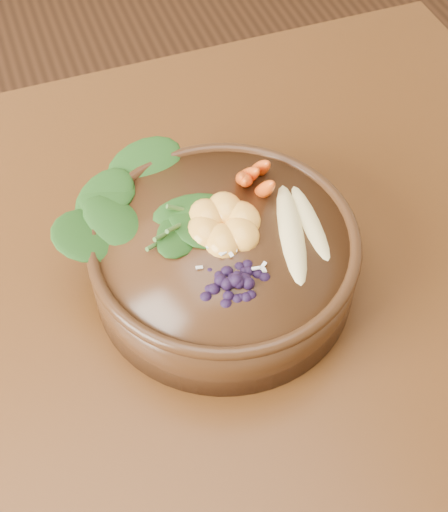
# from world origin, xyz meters

# --- Properties ---
(dining_table) EXTENTS (1.60, 0.90, 0.75)m
(dining_table) POSITION_xyz_m (0.00, 0.00, 0.66)
(dining_table) COLOR #331C0C
(dining_table) RESTS_ON ground
(stoneware_bowl) EXTENTS (0.39, 0.39, 0.09)m
(stoneware_bowl) POSITION_xyz_m (0.24, -0.03, 0.79)
(stoneware_bowl) COLOR #3D2210
(stoneware_bowl) RESTS_ON dining_table
(kale_heap) EXTENTS (0.25, 0.23, 0.05)m
(kale_heap) POSITION_xyz_m (0.21, 0.05, 0.86)
(kale_heap) COLOR #224B18
(kale_heap) RESTS_ON stoneware_bowl
(carrot_cluster) EXTENTS (0.08, 0.08, 0.09)m
(carrot_cluster) POSITION_xyz_m (0.32, 0.05, 0.88)
(carrot_cluster) COLOR #E7531B
(carrot_cluster) RESTS_ON stoneware_bowl
(banana_halves) EXTENTS (0.09, 0.18, 0.03)m
(banana_halves) POSITION_xyz_m (0.33, -0.04, 0.85)
(banana_halves) COLOR #E0CC84
(banana_halves) RESTS_ON stoneware_bowl
(mandarin_cluster) EXTENTS (0.11, 0.12, 0.04)m
(mandarin_cluster) POSITION_xyz_m (0.25, -0.01, 0.86)
(mandarin_cluster) COLOR #F5A438
(mandarin_cluster) RESTS_ON stoneware_bowl
(blueberry_pile) EXTENTS (0.17, 0.14, 0.04)m
(blueberry_pile) POSITION_xyz_m (0.23, -0.09, 0.86)
(blueberry_pile) COLOR black
(blueberry_pile) RESTS_ON stoneware_bowl
(coconut_flakes) EXTENTS (0.12, 0.10, 0.01)m
(coconut_flakes) POSITION_xyz_m (0.24, -0.05, 0.84)
(coconut_flakes) COLOR white
(coconut_flakes) RESTS_ON stoneware_bowl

